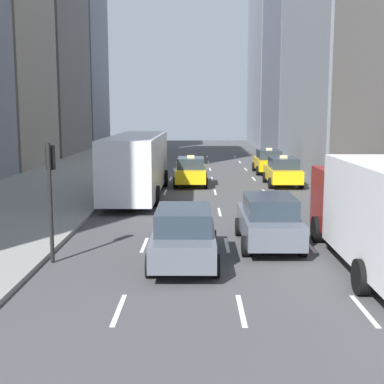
% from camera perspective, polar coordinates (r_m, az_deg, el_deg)
% --- Properties ---
extents(sidewalk_left, '(8.00, 66.00, 0.15)m').
position_cam_1_polar(sidewalk_left, '(32.14, -14.95, 0.40)').
color(sidewalk_left, gray).
rests_on(sidewalk_left, ground).
extents(lane_markings, '(5.72, 56.00, 0.01)m').
position_cam_1_polar(lane_markings, '(27.05, 2.69, -0.97)').
color(lane_markings, white).
rests_on(lane_markings, ground).
extents(taxi_lead, '(2.02, 4.40, 1.87)m').
position_cam_1_polar(taxi_lead, '(39.50, 8.15, 3.26)').
color(taxi_lead, yellow).
rests_on(taxi_lead, ground).
extents(taxi_second, '(2.02, 4.40, 1.87)m').
position_cam_1_polar(taxi_second, '(32.64, -0.13, 2.24)').
color(taxi_second, yellow).
rests_on(taxi_second, ground).
extents(taxi_third, '(2.02, 4.40, 1.87)m').
position_cam_1_polar(taxi_third, '(33.00, 9.64, 2.19)').
color(taxi_third, yellow).
rests_on(taxi_third, ground).
extents(sedan_black_near, '(2.02, 4.54, 1.73)m').
position_cam_1_polar(sedan_black_near, '(18.13, 8.20, -2.99)').
color(sedan_black_near, '#565B66').
rests_on(sedan_black_near, ground).
extents(sedan_silver_behind, '(2.02, 4.74, 1.71)m').
position_cam_1_polar(sedan_silver_behind, '(15.91, -0.86, -4.57)').
color(sedan_silver_behind, '#565B66').
rests_on(sedan_silver_behind, ground).
extents(city_bus, '(2.80, 11.61, 3.25)m').
position_cam_1_polar(city_bus, '(28.67, -5.87, 3.13)').
color(city_bus, silver).
rests_on(city_bus, ground).
extents(box_truck, '(2.58, 8.40, 3.15)m').
position_cam_1_polar(box_truck, '(16.05, 19.51, -1.90)').
color(box_truck, maroon).
rests_on(box_truck, ground).
extents(traffic_light_pole, '(0.24, 0.42, 3.60)m').
position_cam_1_polar(traffic_light_pole, '(16.32, -14.86, 0.97)').
color(traffic_light_pole, black).
rests_on(traffic_light_pole, ground).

